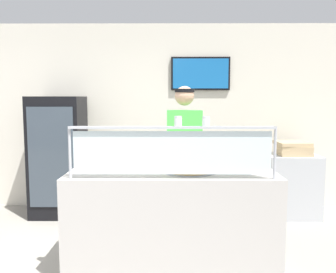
{
  "coord_description": "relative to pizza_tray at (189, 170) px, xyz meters",
  "views": [
    {
      "loc": [
        0.95,
        -2.95,
        1.64
      ],
      "look_at": [
        0.93,
        0.37,
        1.28
      ],
      "focal_mm": 38.68,
      "sensor_mm": 36.0,
      "label": 1
    }
  ],
  "objects": [
    {
      "name": "ground_plane",
      "position": [
        -0.16,
        0.63,
        -0.97
      ],
      "size": [
        12.0,
        12.0,
        0.0
      ],
      "primitive_type": "plane",
      "color": "gray",
      "rests_on": "ground"
    },
    {
      "name": "shop_rear_unit",
      "position": [
        -0.16,
        2.06,
        0.39
      ],
      "size": [
        6.33,
        0.13,
        2.7
      ],
      "color": "silver",
      "rests_on": "ground"
    },
    {
      "name": "serving_counter",
      "position": [
        -0.16,
        -0.03,
        -0.49
      ],
      "size": [
        1.93,
        0.68,
        0.95
      ],
      "primitive_type": "cube",
      "color": "#BCB7B2",
      "rests_on": "ground"
    },
    {
      "name": "sneeze_guard",
      "position": [
        -0.16,
        -0.31,
        0.27
      ],
      "size": [
        1.75,
        0.06,
        0.45
      ],
      "color": "#B2B5BC",
      "rests_on": "serving_counter"
    },
    {
      "name": "pizza_tray",
      "position": [
        0.0,
        0.0,
        0.0
      ],
      "size": [
        0.51,
        0.51,
        0.04
      ],
      "color": "#9EA0A8",
      "rests_on": "serving_counter"
    },
    {
      "name": "pizza_server",
      "position": [
        0.04,
        -0.02,
        0.02
      ],
      "size": [
        0.11,
        0.29,
        0.01
      ],
      "primitive_type": "cube",
      "rotation": [
        0.0,
        0.0,
        -0.13
      ],
      "color": "#ADAFB7",
      "rests_on": "pizza_tray"
    },
    {
      "name": "parmesan_shaker",
      "position": [
        -0.11,
        -0.31,
        0.47
      ],
      "size": [
        0.06,
        0.06,
        0.09
      ],
      "color": "white",
      "rests_on": "sneeze_guard"
    },
    {
      "name": "pepper_flake_shaker",
      "position": [
        0.12,
        -0.31,
        0.47
      ],
      "size": [
        0.06,
        0.06,
        0.08
      ],
      "color": "white",
      "rests_on": "sneeze_guard"
    },
    {
      "name": "worker_figure",
      "position": [
        -0.02,
        0.6,
        0.04
      ],
      "size": [
        0.41,
        0.5,
        1.76
      ],
      "color": "#23232D",
      "rests_on": "ground"
    },
    {
      "name": "drink_fridge",
      "position": [
        -1.73,
        1.61,
        -0.14
      ],
      "size": [
        0.7,
        0.62,
        1.65
      ],
      "color": "black",
      "rests_on": "ground"
    },
    {
      "name": "prep_shelf",
      "position": [
        1.49,
        1.57,
        -0.54
      ],
      "size": [
        0.7,
        0.55,
        0.86
      ],
      "primitive_type": "cube",
      "color": "#B7BABF",
      "rests_on": "ground"
    },
    {
      "name": "pizza_box_stack",
      "position": [
        1.5,
        1.57,
        -0.02
      ],
      "size": [
        0.44,
        0.43,
        0.18
      ],
      "color": "tan",
      "rests_on": "prep_shelf"
    }
  ]
}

